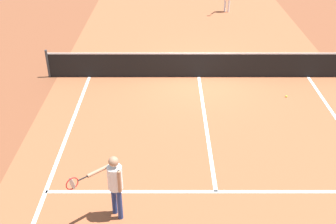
% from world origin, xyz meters
% --- Properties ---
extents(ground_plane, '(60.00, 60.00, 0.00)m').
position_xyz_m(ground_plane, '(0.00, 0.00, 0.00)').
color(ground_plane, brown).
extents(court_surface_inbounds, '(10.62, 24.40, 0.00)m').
position_xyz_m(court_surface_inbounds, '(0.00, 0.00, 0.00)').
color(court_surface_inbounds, '#9E5433').
rests_on(court_surface_inbounds, ground_plane).
extents(line_sideline_left, '(0.10, 11.89, 0.01)m').
position_xyz_m(line_sideline_left, '(-4.11, -5.95, 0.00)').
color(line_sideline_left, white).
rests_on(line_sideline_left, ground_plane).
extents(line_service_near, '(8.22, 0.10, 0.01)m').
position_xyz_m(line_service_near, '(0.00, -6.40, 0.00)').
color(line_service_near, white).
rests_on(line_service_near, ground_plane).
extents(line_center_service, '(0.10, 6.40, 0.01)m').
position_xyz_m(line_center_service, '(0.00, -3.20, 0.00)').
color(line_center_service, white).
rests_on(line_center_service, ground_plane).
extents(net, '(11.29, 0.09, 1.07)m').
position_xyz_m(net, '(0.00, 0.00, 0.49)').
color(net, '#33383D').
rests_on(net, ground_plane).
extents(player_near, '(1.06, 0.72, 1.62)m').
position_xyz_m(player_near, '(-2.30, -7.19, 1.00)').
color(player_near, navy).
rests_on(player_near, ground_plane).
extents(tennis_ball_near_net, '(0.07, 0.07, 0.07)m').
position_xyz_m(tennis_ball_near_net, '(2.89, -1.61, 0.03)').
color(tennis_ball_near_net, '#CCE033').
rests_on(tennis_ball_near_net, ground_plane).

